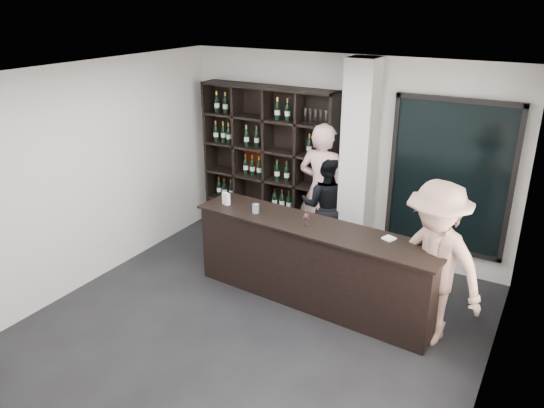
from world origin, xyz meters
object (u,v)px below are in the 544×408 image
Objects in this scene: wine_shelf at (268,164)px; tasting_counter at (313,264)px; taster_pink at (322,191)px; customer at (434,264)px; taster_black at (326,206)px.

wine_shelf is 0.75× the size of tasting_counter.
wine_shelf is at bearing -8.81° from taster_pink.
tasting_counter is (1.50, -1.47, -0.67)m from wine_shelf.
customer is at bearing -27.18° from wine_shelf.
tasting_counter is 1.60× the size of taster_pink.
taster_pink is (-0.50, 1.30, 0.47)m from tasting_counter.
taster_black is (0.08, 0.00, -0.22)m from taster_pink.
customer is at bearing 145.87° from taster_pink.
taster_pink is at bearing 165.34° from customer.
tasting_counter is 1.47m from taster_pink.
taster_pink reaches higher than tasting_counter.
wine_shelf is at bearing -22.88° from taster_black.
taster_black is (1.08, -0.17, -0.42)m from wine_shelf.
customer is (1.95, -1.35, -0.06)m from taster_pink.
customer is (1.45, -0.05, 0.41)m from tasting_counter.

